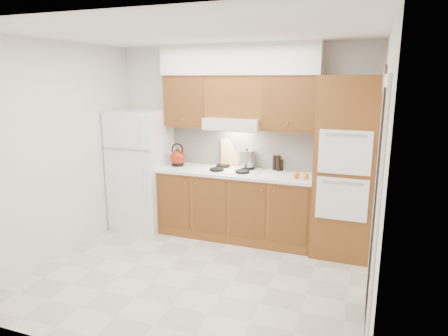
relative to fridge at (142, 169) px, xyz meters
name	(u,v)px	position (x,y,z in m)	size (l,w,h in m)	color
floor	(199,275)	(1.41, -1.14, -0.86)	(3.60, 3.60, 0.00)	beige
ceiling	(195,33)	(1.41, -1.14, 1.74)	(3.60, 3.60, 0.00)	white
wall_back	(241,141)	(1.41, 0.36, 0.44)	(3.60, 0.02, 2.60)	silver
wall_left	(61,151)	(-0.40, -1.14, 0.44)	(0.02, 3.00, 2.60)	silver
wall_right	(379,176)	(3.21, -1.14, 0.44)	(0.02, 3.00, 2.60)	silver
fridge	(142,169)	(0.00, 0.00, 0.00)	(0.75, 0.72, 1.72)	white
base_cabinets	(235,206)	(1.43, 0.06, -0.41)	(2.11, 0.60, 0.90)	brown
countertop	(235,173)	(1.43, 0.05, 0.06)	(2.13, 0.62, 0.04)	white
backsplash	(242,147)	(1.43, 0.34, 0.36)	(2.11, 0.03, 0.56)	white
oven_cabinet	(345,168)	(2.85, 0.03, 0.24)	(0.70, 0.65, 2.20)	brown
upper_cab_left	(189,101)	(0.69, 0.19, 0.99)	(0.63, 0.33, 0.70)	brown
upper_cab_right	(291,103)	(2.12, 0.19, 0.99)	(0.73, 0.33, 0.70)	brown
range_hood	(234,123)	(1.38, 0.13, 0.71)	(0.75, 0.45, 0.15)	silver
upper_cab_over_hood	(236,96)	(1.38, 0.19, 1.06)	(0.75, 0.33, 0.55)	brown
soffit	(239,59)	(1.43, 0.18, 1.54)	(2.13, 0.36, 0.40)	silver
cooktop	(232,170)	(1.38, 0.07, 0.09)	(0.74, 0.50, 0.01)	white
doorway	(376,215)	(3.19, -1.49, 0.19)	(0.02, 0.90, 2.10)	black
wall_clock	(385,80)	(3.19, -0.59, 1.29)	(0.30, 0.30, 0.02)	#3F3833
kettle	(178,158)	(0.55, 0.08, 0.20)	(0.22, 0.22, 0.22)	maroon
cutting_board	(231,152)	(1.28, 0.31, 0.28)	(0.28, 0.02, 0.38)	#DABC70
stock_pot	(247,159)	(1.54, 0.22, 0.22)	(0.22, 0.22, 0.22)	#AFAEB3
condiment_a	(278,163)	(1.96, 0.26, 0.19)	(0.06, 0.06, 0.21)	black
condiment_b	(275,163)	(1.91, 0.31, 0.18)	(0.06, 0.06, 0.20)	black
condiment_c	(281,165)	(2.00, 0.31, 0.15)	(0.05, 0.05, 0.15)	black
orange_near	(306,176)	(2.39, -0.05, 0.12)	(0.07, 0.07, 0.07)	orange
orange_far	(296,175)	(2.26, -0.06, 0.12)	(0.08, 0.08, 0.08)	#FF5D0D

